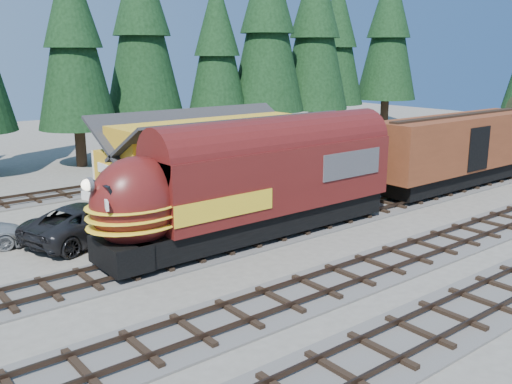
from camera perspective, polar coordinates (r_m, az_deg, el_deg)
ground at (r=25.63m, az=9.61°, el=-5.90°), size 120.00×120.00×0.00m
track_siding at (r=35.55m, az=15.57°, el=-0.56°), size 68.00×3.20×0.33m
track_main_south at (r=32.57m, az=24.13°, el=-2.57°), size 68.00×3.20×0.33m
depot at (r=32.54m, az=-4.10°, el=3.85°), size 12.80×7.00×5.30m
conifer_backdrop at (r=48.90m, az=-5.72°, el=15.36°), size 78.89×21.36×16.20m
locomotive at (r=25.91m, az=-0.84°, el=0.32°), size 15.82×3.14×4.30m
boxcar at (r=38.43m, az=19.44°, el=4.11°), size 13.84×2.97×4.35m
pickup_truck_a at (r=27.71m, az=-16.26°, el=-2.84°), size 6.96×4.71×1.77m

